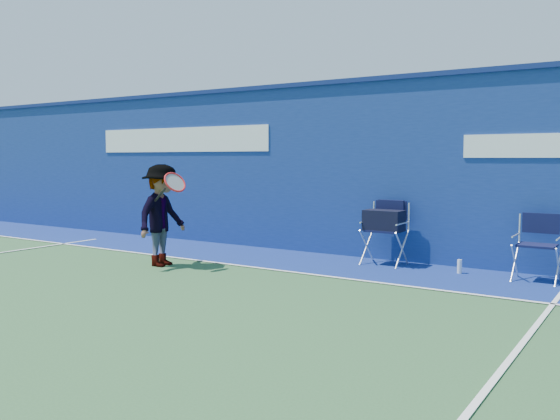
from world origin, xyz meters
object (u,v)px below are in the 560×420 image
Objects in this scene: directors_chair_left at (385,238)px; water_bottle at (460,267)px; tennis_player at (162,215)px; directors_chair_right at (536,261)px.

water_bottle is at bearing -4.62° from directors_chair_left.
tennis_player is (-2.94, -2.03, 0.37)m from directors_chair_left.
water_bottle is (-1.06, -0.02, -0.19)m from directors_chair_right.
directors_chair_left reaches higher than directors_chair_right.
water_bottle is 0.13× the size of tennis_player.
tennis_player reaches higher than directors_chair_left.
directors_chair_left is 1.10× the size of directors_chair_right.
directors_chair_right is at bearing 20.39° from tennis_player.
directors_chair_left is at bearing 178.03° from directors_chair_right.
directors_chair_left reaches higher than water_bottle.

